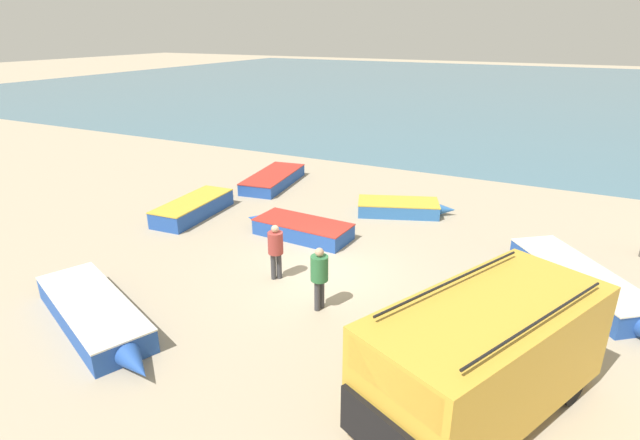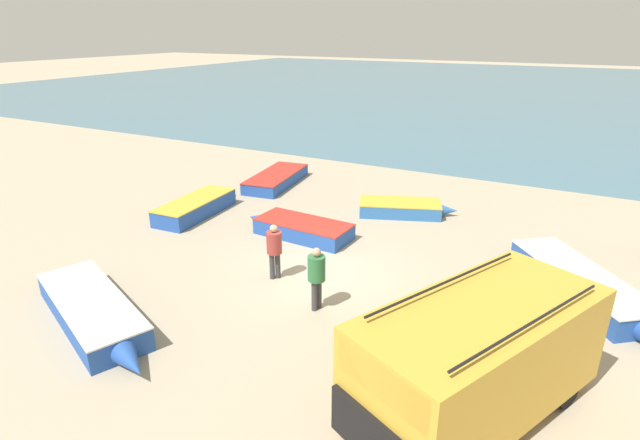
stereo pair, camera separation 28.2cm
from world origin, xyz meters
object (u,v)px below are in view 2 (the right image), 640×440
at_px(fishing_rowboat_2, 278,178).
at_px(fishing_rowboat_3, 300,228).
at_px(fishing_rowboat_1, 198,206).
at_px(fisherman_2, 274,247).
at_px(fishing_rowboat_0, 584,286).
at_px(fishing_rowboat_4, 403,208).
at_px(parked_van, 477,356).
at_px(fisherman_1, 317,273).
at_px(fishing_rowboat_5, 94,313).

relative_size(fishing_rowboat_2, fishing_rowboat_3, 1.23).
xyz_separation_m(fishing_rowboat_1, fishing_rowboat_2, (0.57, 4.76, -0.05)).
bearing_deg(fisherman_2, fishing_rowboat_1, -164.11).
xyz_separation_m(fishing_rowboat_0, fishing_rowboat_4, (-6.34, 3.69, -0.06)).
height_order(parked_van, fisherman_1, parked_van).
distance_m(fishing_rowboat_4, fisherman_2, 6.89).
bearing_deg(fishing_rowboat_4, fisherman_2, -123.35).
distance_m(parked_van, fisherman_2, 6.71).
bearing_deg(fishing_rowboat_3, fishing_rowboat_1, 2.66).
xyz_separation_m(fishing_rowboat_1, fishing_rowboat_4, (6.98, 3.62, -0.06)).
relative_size(fishing_rowboat_1, fisherman_2, 2.68).
bearing_deg(fisherman_1, fisherman_2, -15.86).
distance_m(fishing_rowboat_3, fisherman_2, 3.25).
distance_m(parked_van, fishing_rowboat_5, 8.83).
distance_m(fishing_rowboat_0, fisherman_2, 8.40).
bearing_deg(parked_van, fishing_rowboat_3, -104.46).
distance_m(fishing_rowboat_4, fisherman_1, 7.64).
xyz_separation_m(fishing_rowboat_1, fishing_rowboat_3, (4.57, -0.04, -0.04)).
height_order(fishing_rowboat_0, fishing_rowboat_1, fishing_rowboat_1).
height_order(fishing_rowboat_4, fisherman_2, fisherman_2).
relative_size(fishing_rowboat_4, fisherman_2, 2.30).
height_order(fishing_rowboat_3, fisherman_2, fisherman_2).
distance_m(fishing_rowboat_3, fishing_rowboat_4, 4.37).
xyz_separation_m(parked_van, fishing_rowboat_3, (-7.05, 5.79, -0.96)).
bearing_deg(fisherman_2, fishing_rowboat_4, 122.61).
bearing_deg(fishing_rowboat_5, fishing_rowboat_2, 123.44).
height_order(parked_van, fishing_rowboat_2, parked_van).
xyz_separation_m(parked_van, fishing_rowboat_0, (1.70, 5.75, -0.92)).
bearing_deg(parked_van, fishing_rowboat_4, -128.87).
height_order(fishing_rowboat_3, fishing_rowboat_4, fishing_rowboat_3).
height_order(fishing_rowboat_0, fishing_rowboat_4, fishing_rowboat_0).
bearing_deg(fishing_rowboat_3, fisherman_1, 128.21).
height_order(fishing_rowboat_5, fisherman_1, fisherman_1).
xyz_separation_m(parked_van, fishing_rowboat_2, (-11.05, 10.58, -0.97)).
distance_m(parked_van, fishing_rowboat_0, 6.06).
bearing_deg(fishing_rowboat_0, fishing_rowboat_3, -128.19).
height_order(fishing_rowboat_5, fisherman_2, fisherman_2).
distance_m(fishing_rowboat_0, fisherman_1, 7.17).
height_order(fishing_rowboat_1, fisherman_1, fisherman_1).
bearing_deg(fisherman_2, fishing_rowboat_2, 167.28).
height_order(parked_van, fishing_rowboat_4, parked_van).
bearing_deg(fishing_rowboat_2, fishing_rowboat_5, -176.93).
xyz_separation_m(fishing_rowboat_1, fisherman_1, (7.34, -3.98, 0.70)).
bearing_deg(fishing_rowboat_5, fishing_rowboat_1, 134.57).
relative_size(fishing_rowboat_2, fishing_rowboat_4, 1.32).
distance_m(fishing_rowboat_0, fishing_rowboat_3, 8.75).
bearing_deg(fishing_rowboat_5, fisherman_1, 57.68).
xyz_separation_m(fishing_rowboat_0, fisherman_2, (-7.82, -2.99, 0.67)).
bearing_deg(fishing_rowboat_5, fishing_rowboat_0, 56.31).
bearing_deg(fishing_rowboat_0, fishing_rowboat_4, -158.14).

